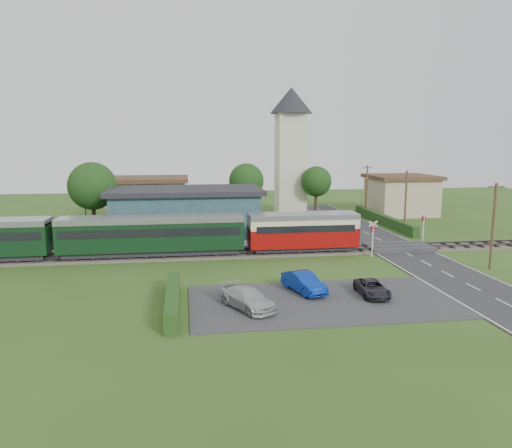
{
  "coord_description": "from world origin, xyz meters",
  "views": [
    {
      "loc": [
        -10.14,
        -42.02,
        10.32
      ],
      "look_at": [
        -3.47,
        4.0,
        2.48
      ],
      "focal_mm": 35.0,
      "sensor_mm": 36.0,
      "label": 1
    }
  ],
  "objects": [
    {
      "name": "platform",
      "position": [
        -10.0,
        5.2,
        0.23
      ],
      "size": [
        30.0,
        3.0,
        0.45
      ],
      "primitive_type": "cube",
      "color": "gray",
      "rests_on": "ground"
    },
    {
      "name": "tree_c",
      "position": [
        8.0,
        25.0,
        4.65
      ],
      "size": [
        4.2,
        4.2,
        6.78
      ],
      "color": "#332316",
      "rests_on": "ground"
    },
    {
      "name": "crossing_deck",
      "position": [
        10.0,
        2.0,
        0.23
      ],
      "size": [
        6.2,
        3.4,
        0.45
      ],
      "primitive_type": "cube",
      "color": "#333335",
      "rests_on": "ground"
    },
    {
      "name": "hedge_station",
      "position": [
        -10.0,
        15.5,
        0.65
      ],
      "size": [
        22.0,
        0.8,
        1.3
      ],
      "primitive_type": "cube",
      "color": "#193814",
      "rests_on": "ground"
    },
    {
      "name": "car_park",
      "position": [
        -1.5,
        -12.0,
        0.04
      ],
      "size": [
        17.0,
        9.0,
        0.08
      ],
      "primitive_type": "cube",
      "color": "#333335",
      "rests_on": "ground"
    },
    {
      "name": "car_park_silver",
      "position": [
        -6.45,
        -12.78,
        0.72
      ],
      "size": [
        3.62,
        4.74,
        1.28
      ],
      "primitive_type": "imported",
      "rotation": [
        0.0,
        0.0,
        0.48
      ],
      "color": "#B4B4B4",
      "rests_on": "car_park"
    },
    {
      "name": "car_on_road",
      "position": [
        9.3,
        17.95,
        0.62
      ],
      "size": [
        3.4,
        1.5,
        1.14
      ],
      "primitive_type": "imported",
      "rotation": [
        0.0,
        0.0,
        1.52
      ],
      "color": "navy",
      "rests_on": "road"
    },
    {
      "name": "train",
      "position": [
        -16.2,
        2.0,
        2.18
      ],
      "size": [
        43.2,
        2.9,
        3.4
      ],
      "color": "#232328",
      "rests_on": "ground"
    },
    {
      "name": "hedge_carpark",
      "position": [
        -11.0,
        -12.0,
        0.6
      ],
      "size": [
        0.8,
        9.0,
        1.2
      ],
      "primitive_type": "cube",
      "color": "#193814",
      "rests_on": "ground"
    },
    {
      "name": "pedestrian_far",
      "position": [
        -14.49,
        5.31,
        1.28
      ],
      "size": [
        0.67,
        0.83,
        1.66
      ],
      "primitive_type": "imported",
      "rotation": [
        0.0,
        0.0,
        1.62
      ],
      "color": "gray",
      "rests_on": "platform"
    },
    {
      "name": "utility_pole_c",
      "position": [
        14.2,
        10.0,
        3.63
      ],
      "size": [
        1.4,
        0.22,
        7.0
      ],
      "color": "#473321",
      "rests_on": "ground"
    },
    {
      "name": "streetlamp_east",
      "position": [
        16.0,
        27.0,
        3.04
      ],
      "size": [
        0.3,
        0.3,
        5.15
      ],
      "color": "#3F3F47",
      "rests_on": "ground"
    },
    {
      "name": "equipment_hut",
      "position": [
        -18.0,
        5.2,
        1.75
      ],
      "size": [
        2.3,
        2.3,
        2.55
      ],
      "color": "beige",
      "rests_on": "platform"
    },
    {
      "name": "pedestrian_near",
      "position": [
        -3.2,
        5.45,
        1.33
      ],
      "size": [
        0.76,
        0.64,
        1.77
      ],
      "primitive_type": "imported",
      "rotation": [
        0.0,
        0.0,
        2.74
      ],
      "color": "gray",
      "rests_on": "platform"
    },
    {
      "name": "utility_pole_d",
      "position": [
        14.2,
        22.0,
        3.63
      ],
      "size": [
        1.4,
        0.22,
        7.0
      ],
      "color": "#473321",
      "rests_on": "ground"
    },
    {
      "name": "crossing_signal_near",
      "position": [
        6.4,
        -0.41,
        2.14
      ],
      "size": [
        0.84,
        0.28,
        3.28
      ],
      "color": "silver",
      "rests_on": "ground"
    },
    {
      "name": "house_east",
      "position": [
        20.0,
        24.0,
        2.8
      ],
      "size": [
        8.8,
        8.8,
        5.5
      ],
      "color": "tan",
      "rests_on": "ground"
    },
    {
      "name": "railway_track",
      "position": [
        0.0,
        2.0,
        0.11
      ],
      "size": [
        76.0,
        3.2,
        0.49
      ],
      "color": "#4C443D",
      "rests_on": "ground"
    },
    {
      "name": "house_west",
      "position": [
        -15.0,
        25.0,
        2.79
      ],
      "size": [
        10.8,
        8.8,
        5.5
      ],
      "color": "tan",
      "rests_on": "ground"
    },
    {
      "name": "streetlamp_west",
      "position": [
        -22.0,
        20.0,
        3.04
      ],
      "size": [
        0.3,
        0.3,
        5.15
      ],
      "color": "#3F3F47",
      "rests_on": "ground"
    },
    {
      "name": "tree_a",
      "position": [
        -20.0,
        14.0,
        5.38
      ],
      "size": [
        5.2,
        5.2,
        8.0
      ],
      "color": "#332316",
      "rests_on": "ground"
    },
    {
      "name": "church_tower",
      "position": [
        5.0,
        28.0,
        10.23
      ],
      "size": [
        6.0,
        6.0,
        17.6
      ],
      "color": "beige",
      "rests_on": "ground"
    },
    {
      "name": "road",
      "position": [
        10.0,
        0.0,
        0.03
      ],
      "size": [
        6.0,
        70.0,
        0.05
      ],
      "primitive_type": "cube",
      "color": "#28282B",
      "rests_on": "ground"
    },
    {
      "name": "car_park_dark",
      "position": [
        2.12,
        -11.42,
        0.59
      ],
      "size": [
        1.83,
        3.72,
        1.02
      ],
      "primitive_type": "imported",
      "rotation": [
        0.0,
        0.0,
        -0.04
      ],
      "color": "#26232F",
      "rests_on": "car_park"
    },
    {
      "name": "crossing_signal_far",
      "position": [
        13.6,
        4.39,
        2.14
      ],
      "size": [
        0.84,
        0.28,
        3.28
      ],
      "color": "silver",
      "rests_on": "ground"
    },
    {
      "name": "car_park_blue",
      "position": [
        -2.2,
        -9.99,
        0.75
      ],
      "size": [
        2.58,
        4.31,
        1.34
      ],
      "primitive_type": "imported",
      "rotation": [
        0.0,
        0.0,
        0.31
      ],
      "color": "#0A2D9C",
      "rests_on": "car_park"
    },
    {
      "name": "station_building",
      "position": [
        -10.0,
        10.99,
        2.69
      ],
      "size": [
        16.0,
        9.0,
        5.3
      ],
      "color": "#26424D",
      "rests_on": "ground"
    },
    {
      "name": "tree_b",
      "position": [
        -2.0,
        23.0,
        5.02
      ],
      "size": [
        4.6,
        4.6,
        7.34
      ],
      "color": "#332316",
      "rests_on": "ground"
    },
    {
      "name": "hedge_roadside",
      "position": [
        14.2,
        16.0,
        0.6
      ],
      "size": [
        0.8,
        18.0,
        1.2
      ],
      "primitive_type": "cube",
      "color": "#193814",
      "rests_on": "ground"
    },
    {
      "name": "utility_pole_b",
      "position": [
        14.2,
        -6.0,
        3.63
      ],
      "size": [
        1.4,
        0.22,
        7.0
      ],
      "color": "#473321",
      "rests_on": "ground"
    },
    {
      "name": "ground",
      "position": [
        0.0,
        0.0,
        0.0
      ],
      "size": [
        120.0,
        120.0,
        0.0
      ],
      "primitive_type": "plane",
      "color": "#2D4C19"
    }
  ]
}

